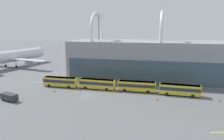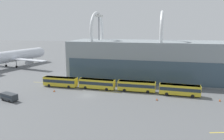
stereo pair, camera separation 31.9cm
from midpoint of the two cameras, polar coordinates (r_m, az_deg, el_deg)
ground_plane at (r=64.93m, az=-6.66°, el=-6.70°), size 440.00×440.00×0.00m
airliner_at_gate_near at (r=119.81m, az=-24.75°, el=3.28°), size 42.73×42.30×14.32m
airliner_at_gate_far at (r=103.54m, az=5.53°, el=3.19°), size 39.61×38.89×13.81m
shuttle_bus_0 at (r=75.38m, az=-13.45°, el=-2.87°), size 11.67×2.83×3.27m
shuttle_bus_1 at (r=70.89m, az=-4.04°, el=-3.48°), size 11.72×3.04×3.27m
shuttle_bus_2 at (r=68.47m, az=6.33°, el=-4.06°), size 11.65×2.73×3.27m
shuttle_bus_3 at (r=67.20m, az=17.16°, el=-4.81°), size 11.73×3.09×3.27m
service_van_foreground at (r=66.30m, az=-25.40°, el=-6.27°), size 5.49×3.43×2.03m
floodlight_mast at (r=88.48m, az=-3.58°, el=9.42°), size 2.82×2.82×24.37m
lane_stripe_1 at (r=82.38m, az=-16.15°, el=-3.18°), size 11.85×1.54×0.01m
lane_stripe_2 at (r=68.32m, az=-0.68°, el=-5.70°), size 7.17×1.11×0.01m
traffic_cone_0 at (r=66.64m, az=26.27°, el=-7.02°), size 0.59×0.59×0.77m
traffic_cone_1 at (r=70.58m, az=-14.98°, el=-5.25°), size 0.63×0.63×0.70m
traffic_cone_2 at (r=61.86m, az=11.59°, el=-7.45°), size 0.60×0.60×0.71m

